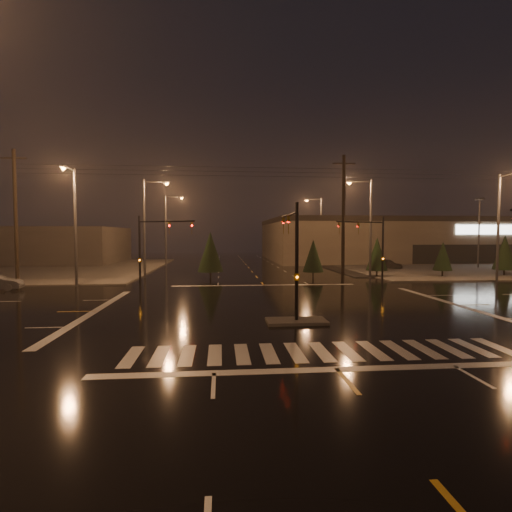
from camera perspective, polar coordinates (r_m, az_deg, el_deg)
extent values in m
plane|color=black|center=(24.21, 3.99, -7.44)|extent=(140.00, 140.00, 0.00)
cube|color=#43413C|center=(63.42, 27.09, -1.24)|extent=(36.00, 36.00, 0.12)
cube|color=#43413C|center=(59.74, -31.14, -1.58)|extent=(36.00, 36.00, 0.12)
cube|color=#43413C|center=(20.33, 5.80, -9.24)|extent=(3.00, 1.60, 0.15)
cube|color=beige|center=(15.62, 9.36, -13.32)|extent=(15.00, 2.60, 0.01)
cube|color=beige|center=(13.78, 11.52, -15.58)|extent=(16.00, 0.50, 0.01)
cube|color=beige|center=(34.99, 1.13, -4.19)|extent=(16.00, 0.50, 0.01)
cube|color=black|center=(64.62, 31.79, -1.30)|extent=(50.00, 24.00, 0.08)
cube|color=brown|center=(79.60, 24.06, 2.11)|extent=(60.00, 28.00, 7.00)
cube|color=black|center=(79.63, 24.11, 4.48)|extent=(60.20, 28.20, 0.80)
cube|color=white|center=(67.63, 29.93, 3.29)|extent=(9.00, 0.20, 1.40)
cube|color=black|center=(67.73, 29.83, 0.25)|extent=(22.00, 0.15, 2.80)
cube|color=#3A3533|center=(72.58, -30.60, 1.33)|extent=(30.00, 18.00, 5.60)
cylinder|color=black|center=(19.92, 5.84, -0.99)|extent=(0.18, 0.18, 6.00)
cylinder|color=black|center=(22.11, 4.76, 5.89)|extent=(0.12, 4.50, 0.12)
imported|color=#594707|center=(24.10, 3.93, 5.53)|extent=(0.16, 0.20, 1.00)
cube|color=#594707|center=(19.98, 5.83, -3.00)|extent=(0.25, 0.18, 0.35)
cylinder|color=black|center=(36.91, 17.66, 0.71)|extent=(0.18, 0.18, 6.00)
cylinder|color=black|center=(35.25, 14.72, 4.72)|extent=(4.74, 1.82, 0.12)
imported|color=#594707|center=(33.85, 11.79, 4.75)|extent=(0.24, 0.22, 1.00)
cube|color=#594707|center=(36.94, 17.64, -0.37)|extent=(0.25, 0.18, 0.35)
cylinder|color=black|center=(34.69, -16.28, 0.60)|extent=(0.18, 0.18, 6.00)
cylinder|color=black|center=(33.46, -12.66, 4.84)|extent=(4.74, 1.82, 0.12)
imported|color=#594707|center=(32.48, -9.13, 4.85)|extent=(0.24, 0.22, 1.00)
cube|color=#594707|center=(34.73, -16.26, -0.56)|extent=(0.25, 0.18, 0.35)
cylinder|color=#38383A|center=(42.22, -15.68, 3.73)|extent=(0.24, 0.24, 10.00)
cylinder|color=#38383A|center=(42.36, -14.15, 10.26)|extent=(2.40, 0.14, 0.14)
cube|color=#38383A|center=(42.20, -12.65, 10.24)|extent=(0.70, 0.30, 0.18)
sphere|color=orange|center=(42.18, -12.65, 10.06)|extent=(0.32, 0.32, 0.32)
cylinder|color=#38383A|center=(58.03, -12.78, 3.54)|extent=(0.24, 0.24, 10.00)
cylinder|color=#38383A|center=(58.13, -11.65, 8.29)|extent=(2.40, 0.14, 0.14)
cube|color=#38383A|center=(58.01, -10.56, 8.26)|extent=(0.70, 0.30, 0.18)
sphere|color=orange|center=(58.00, -10.56, 8.13)|extent=(0.32, 0.32, 0.32)
cylinder|color=#38383A|center=(42.36, 16.07, 3.72)|extent=(0.24, 0.24, 10.00)
cylinder|color=#38383A|center=(42.29, 14.62, 10.27)|extent=(2.40, 0.14, 0.14)
cube|color=#38383A|center=(41.93, 13.18, 10.28)|extent=(0.70, 0.30, 0.18)
sphere|color=orange|center=(41.91, 13.18, 10.10)|extent=(0.32, 0.32, 0.32)
cylinder|color=#38383A|center=(61.44, 9.31, 3.54)|extent=(0.24, 0.24, 10.00)
cylinder|color=#38383A|center=(61.39, 8.25, 8.03)|extent=(2.40, 0.14, 0.14)
cube|color=#38383A|center=(61.14, 7.24, 8.01)|extent=(0.70, 0.30, 0.18)
sphere|color=orange|center=(61.13, 7.24, 7.89)|extent=(0.32, 0.32, 0.32)
cylinder|color=#38383A|center=(37.08, -24.41, 3.69)|extent=(0.24, 0.24, 10.00)
cylinder|color=#38383A|center=(36.35, -25.21, 11.29)|extent=(0.14, 2.40, 0.14)
cube|color=#38383A|center=(35.32, -25.83, 11.44)|extent=(0.30, 0.70, 0.18)
sphere|color=orange|center=(35.31, -25.83, 11.24)|extent=(0.32, 0.32, 0.32)
cylinder|color=#38383A|center=(43.48, 31.31, 3.38)|extent=(0.24, 0.24, 10.00)
cylinder|color=#38383A|center=(42.86, 32.46, 9.80)|extent=(0.14, 2.40, 0.14)
cylinder|color=black|center=(41.73, -31.12, 4.79)|extent=(0.32, 0.32, 12.00)
cube|color=black|center=(42.25, -31.31, 11.85)|extent=(2.20, 0.12, 0.12)
cylinder|color=black|center=(39.35, 12.37, 5.29)|extent=(0.32, 0.32, 12.00)
cube|color=black|center=(39.90, 12.45, 12.77)|extent=(2.20, 0.12, 0.12)
cylinder|color=black|center=(43.63, 16.86, -2.43)|extent=(0.18, 0.18, 0.70)
cone|color=black|center=(43.49, 16.90, 0.28)|extent=(2.20, 2.20, 3.44)
cylinder|color=black|center=(46.04, 25.08, -2.31)|extent=(0.18, 0.18, 0.70)
cone|color=black|center=(45.91, 25.13, 0.00)|extent=(1.93, 1.93, 3.02)
cylinder|color=black|center=(50.24, 31.92, -2.06)|extent=(0.18, 0.18, 0.70)
cone|color=black|center=(50.11, 31.99, 0.46)|extent=(2.38, 2.38, 3.71)
cylinder|color=black|center=(40.64, -6.51, -2.71)|extent=(0.18, 0.18, 0.70)
cone|color=black|center=(40.47, -6.53, 0.62)|extent=(2.58, 2.58, 4.03)
cylinder|color=black|center=(40.47, 8.15, -2.75)|extent=(0.18, 0.18, 0.70)
cone|color=black|center=(40.32, 8.17, 0.05)|extent=(2.08, 2.08, 3.26)
imported|color=black|center=(54.36, 18.20, -1.07)|extent=(3.56, 4.05, 1.32)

